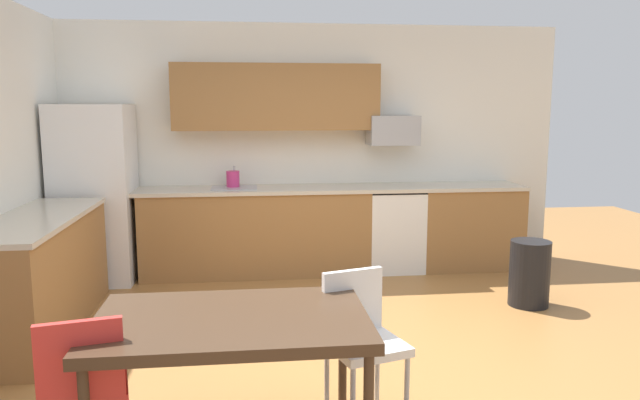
% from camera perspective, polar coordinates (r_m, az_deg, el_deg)
% --- Properties ---
extents(ground_plane, '(12.00, 12.00, 0.00)m').
position_cam_1_polar(ground_plane, '(4.51, 1.55, -14.65)').
color(ground_plane, '#9E6B38').
extents(wall_back, '(5.80, 0.10, 2.70)m').
position_cam_1_polar(wall_back, '(6.78, -1.65, 5.06)').
color(wall_back, white).
rests_on(wall_back, ground).
extents(cabinet_run_back, '(2.42, 0.60, 0.90)m').
position_cam_1_polar(cabinet_run_back, '(6.53, -6.06, -3.11)').
color(cabinet_run_back, olive).
rests_on(cabinet_run_back, ground).
extents(cabinet_run_back_right, '(1.13, 0.60, 0.90)m').
position_cam_1_polar(cabinet_run_back_right, '(6.97, 13.87, -2.56)').
color(cabinet_run_back_right, olive).
rests_on(cabinet_run_back_right, ground).
extents(cabinet_run_left, '(0.60, 2.00, 0.90)m').
position_cam_1_polar(cabinet_run_left, '(5.35, -25.17, -6.61)').
color(cabinet_run_left, olive).
rests_on(cabinet_run_left, ground).
extents(countertop_back, '(4.80, 0.64, 0.04)m').
position_cam_1_polar(countertop_back, '(6.48, -1.36, 1.06)').
color(countertop_back, beige).
rests_on(countertop_back, cabinet_run_back).
extents(countertop_left, '(0.64, 2.00, 0.04)m').
position_cam_1_polar(countertop_left, '(5.25, -25.51, -1.65)').
color(countertop_left, beige).
rests_on(countertop_left, cabinet_run_left).
extents(upper_cabinets_back, '(2.20, 0.34, 0.70)m').
position_cam_1_polar(upper_cabinets_back, '(6.53, -4.16, 9.72)').
color(upper_cabinets_back, olive).
extents(refrigerator, '(0.76, 0.70, 1.82)m').
position_cam_1_polar(refrigerator, '(6.57, -20.59, 0.52)').
color(refrigerator, white).
rests_on(refrigerator, ground).
extents(oven_range, '(0.60, 0.60, 0.91)m').
position_cam_1_polar(oven_range, '(6.72, 6.95, -2.75)').
color(oven_range, white).
rests_on(oven_range, ground).
extents(microwave, '(0.54, 0.36, 0.32)m').
position_cam_1_polar(microwave, '(6.69, 6.92, 6.60)').
color(microwave, '#9EA0A5').
extents(sink_basin, '(0.48, 0.40, 0.14)m').
position_cam_1_polar(sink_basin, '(6.46, -8.14, 0.59)').
color(sink_basin, '#A5A8AD').
rests_on(sink_basin, countertop_back).
extents(sink_faucet, '(0.02, 0.02, 0.24)m').
position_cam_1_polar(sink_faucet, '(6.62, -8.14, 2.18)').
color(sink_faucet, '#B2B5BA').
rests_on(sink_faucet, countertop_back).
extents(dining_table, '(1.40, 0.90, 0.74)m').
position_cam_1_polar(dining_table, '(3.18, -8.39, -11.89)').
color(dining_table, '#422D1E').
rests_on(dining_table, ground).
extents(chair_near_table, '(0.50, 0.50, 0.85)m').
position_cam_1_polar(chair_near_table, '(3.57, 3.89, -12.44)').
color(chair_near_table, white).
rests_on(chair_near_table, ground).
extents(chair_far_side, '(0.48, 0.48, 0.85)m').
position_cam_1_polar(chair_far_side, '(3.17, -21.59, -15.87)').
color(chair_far_side, red).
rests_on(chair_far_side, ground).
extents(trash_bin, '(0.36, 0.36, 0.60)m').
position_cam_1_polar(trash_bin, '(5.82, 19.30, -6.59)').
color(trash_bin, black).
rests_on(trash_bin, ground).
extents(kettle, '(0.14, 0.14, 0.20)m').
position_cam_1_polar(kettle, '(6.49, -8.28, 1.87)').
color(kettle, '#CC3372').
rests_on(kettle, countertop_back).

